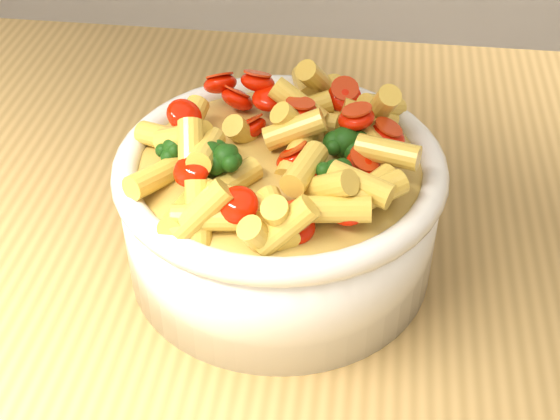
# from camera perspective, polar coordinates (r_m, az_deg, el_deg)

# --- Properties ---
(table) EXTENTS (1.20, 0.80, 0.90)m
(table) POSITION_cam_1_polar(r_m,az_deg,el_deg) (0.66, 7.37, -12.28)
(table) COLOR tan
(table) RESTS_ON ground
(serving_bowl) EXTENTS (0.23, 0.23, 0.10)m
(serving_bowl) POSITION_cam_1_polar(r_m,az_deg,el_deg) (0.57, 0.00, 0.10)
(serving_bowl) COLOR white
(serving_bowl) RESTS_ON table
(pasta_salad) EXTENTS (0.19, 0.19, 0.04)m
(pasta_salad) POSITION_cam_1_polar(r_m,az_deg,el_deg) (0.53, 0.00, 5.32)
(pasta_salad) COLOR #F3CA4C
(pasta_salad) RESTS_ON serving_bowl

